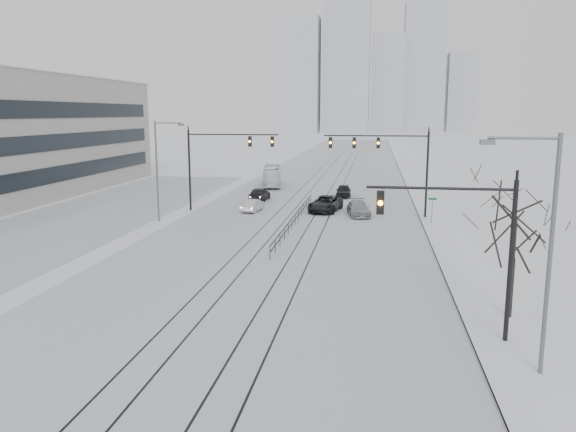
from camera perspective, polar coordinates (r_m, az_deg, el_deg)
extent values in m
plane|color=silver|center=(21.17, -11.24, -16.93)|extent=(500.00, 500.00, 0.00)
cube|color=silver|center=(78.49, 3.81, 3.33)|extent=(22.00, 260.00, 0.02)
cube|color=white|center=(78.49, 13.69, 3.11)|extent=(5.00, 260.00, 0.16)
cube|color=gray|center=(78.32, 11.90, 3.15)|extent=(0.10, 260.00, 0.12)
cube|color=silver|center=(59.78, -17.90, 0.63)|extent=(14.00, 60.00, 0.03)
cube|color=black|center=(59.14, -0.40, 1.04)|extent=(0.10, 180.00, 0.01)
cube|color=black|center=(58.94, 0.94, 1.01)|extent=(0.10, 180.00, 0.01)
cube|color=black|center=(58.67, 3.27, 0.95)|extent=(0.10, 180.00, 0.01)
cube|color=black|center=(58.55, 4.63, 0.91)|extent=(0.10, 180.00, 0.01)
cube|color=black|center=(63.07, -24.80, 7.05)|extent=(0.08, 58.00, 12.00)
cube|color=#A8ADB8|center=(280.59, 1.28, 14.06)|extent=(18.00, 18.00, 55.00)
cube|color=#A8ADB8|center=(287.20, 6.02, 15.62)|extent=(22.00, 22.00, 72.00)
cube|color=#A8ADB8|center=(294.00, 10.06, 13.06)|extent=(16.00, 16.00, 48.00)
cube|color=#A8ADB8|center=(303.33, 13.59, 14.36)|extent=(20.00, 20.00, 64.00)
cube|color=#A8ADB8|center=(312.79, 17.10, 11.86)|extent=(14.00, 14.00, 40.00)
cylinder|color=black|center=(25.05, 21.68, -4.56)|extent=(0.20, 0.20, 7.00)
cylinder|color=black|center=(23.95, 15.16, 2.72)|extent=(6.00, 0.12, 0.12)
cube|color=black|center=(23.90, 9.36, 1.36)|extent=(0.32, 0.24, 1.00)
sphere|color=orange|center=(23.76, 9.37, 1.30)|extent=(0.22, 0.22, 0.22)
cylinder|color=black|center=(53.13, 13.93, 4.00)|extent=(0.20, 0.20, 8.00)
cylinder|color=black|center=(52.65, 8.90, 8.05)|extent=(9.50, 0.12, 0.12)
cube|color=black|center=(52.84, 4.34, 7.45)|extent=(0.32, 0.24, 1.00)
sphere|color=orange|center=(52.70, 4.33, 7.44)|extent=(0.22, 0.22, 0.22)
cube|color=black|center=(52.71, 6.74, 7.40)|extent=(0.32, 0.24, 1.00)
sphere|color=orange|center=(52.57, 6.74, 7.40)|extent=(0.22, 0.22, 0.22)
cube|color=black|center=(52.68, 9.15, 7.34)|extent=(0.32, 0.24, 1.00)
sphere|color=orange|center=(52.54, 9.15, 7.33)|extent=(0.22, 0.22, 0.22)
cylinder|color=black|center=(56.90, -9.97, 4.55)|extent=(0.20, 0.20, 8.00)
cylinder|color=black|center=(55.37, -5.63, 8.24)|extent=(9.00, 0.12, 0.12)
cube|color=black|center=(54.56, -1.61, 7.57)|extent=(0.32, 0.24, 1.00)
sphere|color=orange|center=(54.43, -1.64, 7.56)|extent=(0.22, 0.22, 0.22)
cube|color=black|center=(55.00, -3.88, 7.57)|extent=(0.32, 0.24, 1.00)
sphere|color=orange|center=(54.87, -3.92, 7.57)|extent=(0.22, 0.22, 0.22)
cylinder|color=#595B60|center=(22.15, 25.06, -4.04)|extent=(0.16, 0.16, 9.00)
cylinder|color=#595B60|center=(21.24, 22.82, 7.30)|extent=(2.40, 0.10, 0.10)
cube|color=#595B60|center=(20.99, 19.59, 7.07)|extent=(0.50, 0.25, 0.18)
cylinder|color=#595B60|center=(51.59, -13.17, 4.41)|extent=(0.16, 0.16, 9.00)
cylinder|color=#595B60|center=(50.91, -12.11, 9.23)|extent=(2.40, 0.10, 0.10)
cube|color=#595B60|center=(50.50, -10.81, 9.09)|extent=(0.50, 0.25, 0.18)
cylinder|color=black|center=(28.57, 21.66, -6.93)|extent=(0.26, 0.26, 3.00)
cylinder|color=black|center=(28.02, 21.97, -2.52)|extent=(0.18, 0.18, 2.50)
cube|color=black|center=(48.86, 0.74, 0.15)|extent=(0.06, 24.00, 0.06)
cube|color=black|center=(48.93, 0.74, -0.31)|extent=(0.06, 24.00, 0.06)
cylinder|color=#595B60|center=(50.58, 14.42, 0.46)|extent=(0.06, 0.06, 2.40)
cube|color=#0C4C19|center=(50.41, 14.48, 1.69)|extent=(0.70, 0.04, 0.18)
imported|color=black|center=(62.80, -2.90, 2.25)|extent=(1.92, 4.48, 1.51)
imported|color=silver|center=(55.84, -3.60, 1.09)|extent=(1.69, 3.92, 1.26)
imported|color=black|center=(55.87, 3.83, 1.24)|extent=(3.45, 5.91, 1.55)
imported|color=#94989B|center=(53.90, 7.18, 0.76)|extent=(2.66, 5.00, 1.38)
imported|color=black|center=(65.75, 5.66, 2.55)|extent=(1.82, 4.23, 1.43)
imported|color=white|center=(75.27, -1.63, 4.07)|extent=(3.82, 9.83, 2.67)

